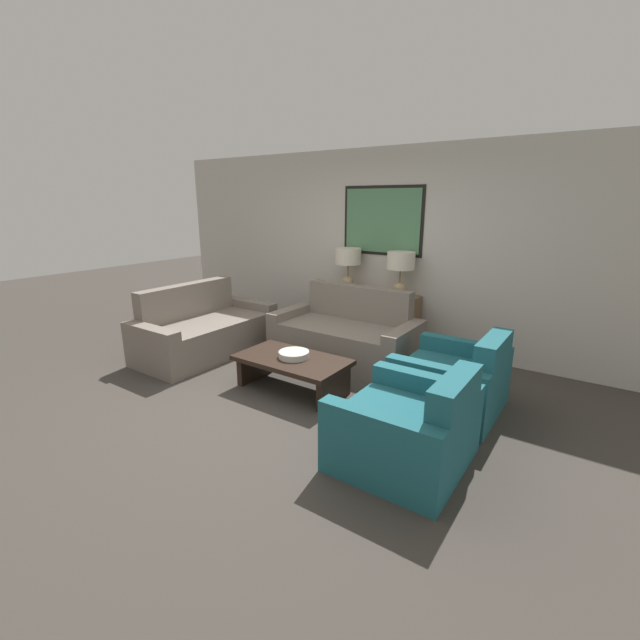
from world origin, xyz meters
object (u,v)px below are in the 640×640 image
armchair_near_camera (408,430)px  armchair_near_back_wall (453,382)px  table_lamp_right (401,265)px  console_table (372,319)px  coffee_table (292,366)px  table_lamp_left (348,260)px  decorative_bowl (294,354)px  couch_by_side (205,331)px  couch_by_back_wall (346,336)px

armchair_near_camera → armchair_near_back_wall: bearing=90.0°
table_lamp_right → console_table: bearing=180.0°
armchair_near_back_wall → table_lamp_right: bearing=132.6°
table_lamp_right → coffee_table: table_lamp_right is taller
table_lamp_left → decorative_bowl: 2.00m
couch_by_side → coffee_table: size_ratio=1.53×
coffee_table → armchair_near_back_wall: armchair_near_back_wall is taller
armchair_near_back_wall → armchair_near_camera: (0.00, -1.08, 0.00)m
table_lamp_right → table_lamp_left: bearing=180.0°
table_lamp_right → couch_by_back_wall: (-0.40, -0.68, -0.86)m
table_lamp_right → couch_by_side: (-2.05, -1.57, -0.86)m
console_table → table_lamp_left: 0.88m
table_lamp_right → couch_by_side: size_ratio=0.32×
coffee_table → armchair_near_camera: bearing=-19.2°
coffee_table → decorative_bowl: decorative_bowl is taller
couch_by_side → armchair_near_camera: (3.22, -0.79, -0.02)m
table_lamp_right → couch_by_side: 2.72m
couch_by_side → armchair_near_back_wall: (3.22, 0.29, -0.02)m
console_table → table_lamp_left: table_lamp_left is taller
decorative_bowl → armchair_near_back_wall: 1.63m
coffee_table → couch_by_back_wall: bearing=91.4°
console_table → armchair_near_back_wall: 2.03m
couch_by_side → armchair_near_camera: size_ratio=1.87×
coffee_table → table_lamp_right: bearing=78.5°
console_table → coffee_table: size_ratio=1.09×
table_lamp_left → couch_by_side: size_ratio=0.32×
couch_by_side → decorative_bowl: 1.70m
coffee_table → table_lamp_left: bearing=103.1°
table_lamp_left → coffee_table: table_lamp_left is taller
armchair_near_back_wall → table_lamp_left: bearing=147.0°
couch_by_back_wall → couch_by_side: size_ratio=1.00×
couch_by_side → armchair_near_back_wall: size_ratio=1.87×
decorative_bowl → armchair_near_back_wall: (1.54, 0.52, -0.12)m
coffee_table → armchair_near_back_wall: (1.55, 0.54, 0.00)m
console_table → decorative_bowl: (0.04, -1.80, 0.03)m
console_table → table_lamp_right: bearing=0.0°
couch_by_back_wall → table_lamp_right: bearing=59.8°
table_lamp_right → armchair_near_camera: bearing=-63.5°
couch_by_back_wall → armchair_near_back_wall: bearing=-20.8°
console_table → decorative_bowl: console_table is taller
coffee_table → armchair_near_camera: armchair_near_camera is taller
coffee_table → armchair_near_camera: 1.64m
table_lamp_left → armchair_near_camera: 3.20m
couch_by_back_wall → coffee_table: bearing=-88.6°
table_lamp_right → armchair_near_camera: table_lamp_right is taller
armchair_near_camera → table_lamp_left: bearing=129.9°
couch_by_side → couch_by_back_wall: bearing=28.1°
armchair_near_back_wall → armchair_near_camera: 1.08m
couch_by_back_wall → coffee_table: (0.03, -1.14, -0.03)m
coffee_table → armchair_near_camera: (1.55, -0.54, 0.00)m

